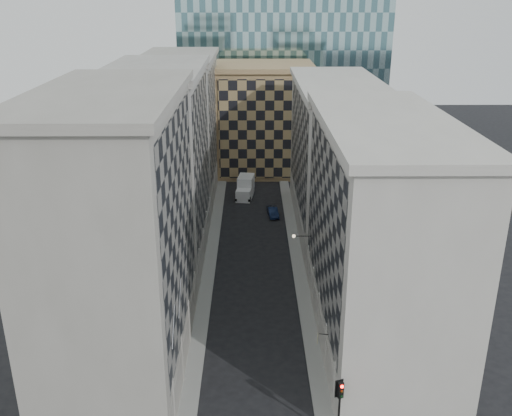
{
  "coord_description": "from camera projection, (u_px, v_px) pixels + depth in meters",
  "views": [
    {
      "loc": [
        -0.29,
        -31.06,
        30.5
      ],
      "look_at": [
        0.13,
        15.6,
        12.62
      ],
      "focal_mm": 40.0,
      "sensor_mm": 36.0,
      "label": 1
    }
  ],
  "objects": [
    {
      "name": "bldg_left_c",
      "position": [
        182.0,
        127.0,
        87.31
      ],
      "size": [
        10.8,
        22.8,
        21.7
      ],
      "color": "gray",
      "rests_on": "ground"
    },
    {
      "name": "bldg_left_b",
      "position": [
        161.0,
        165.0,
        66.59
      ],
      "size": [
        10.8,
        22.8,
        22.7
      ],
      "color": "gray",
      "rests_on": "ground"
    },
    {
      "name": "dark_car",
      "position": [
        273.0,
        212.0,
        81.96
      ],
      "size": [
        1.79,
        3.98,
        1.27
      ],
      "primitive_type": "imported",
      "rotation": [
        0.0,
        0.0,
        0.12
      ],
      "color": "#0F1A37",
      "rests_on": "ground"
    },
    {
      "name": "bldg_left_a",
      "position": [
        120.0,
        238.0,
        45.87
      ],
      "size": [
        10.8,
        22.8,
        23.7
      ],
      "color": "gray",
      "rests_on": "ground"
    },
    {
      "name": "bldg_right_a",
      "position": [
        378.0,
        234.0,
        50.32
      ],
      "size": [
        10.8,
        26.8,
        20.7
      ],
      "color": "#B7B1A7",
      "rests_on": "ground"
    },
    {
      "name": "bldg_right_b",
      "position": [
        335.0,
        156.0,
        75.7
      ],
      "size": [
        10.8,
        28.8,
        19.7
      ],
      "color": "#B7B1A7",
      "rests_on": "ground"
    },
    {
      "name": "sidewalk_east",
      "position": [
        298.0,
        263.0,
        67.95
      ],
      "size": [
        1.5,
        100.0,
        0.15
      ],
      "primitive_type": "cube",
      "color": "gray",
      "rests_on": "ground"
    },
    {
      "name": "shop_sign",
      "position": [
        318.0,
        338.0,
        46.69
      ],
      "size": [
        0.95,
        0.68,
        0.75
      ],
      "rotation": [
        0.0,
        0.0,
        -0.16
      ],
      "color": "black",
      "rests_on": "ground"
    },
    {
      "name": "tan_block",
      "position": [
        264.0,
        118.0,
        99.95
      ],
      "size": [
        16.8,
        14.8,
        18.8
      ],
      "color": "tan",
      "rests_on": "ground"
    },
    {
      "name": "bracket_lamp",
      "position": [
        296.0,
        236.0,
        60.14
      ],
      "size": [
        1.98,
        0.36,
        0.36
      ],
      "color": "black",
      "rests_on": "ground"
    },
    {
      "name": "sidewalk_west",
      "position": [
        210.0,
        263.0,
        67.86
      ],
      "size": [
        1.5,
        100.0,
        0.15
      ],
      "primitive_type": "cube",
      "color": "gray",
      "rests_on": "ground"
    },
    {
      "name": "church_tower",
      "position": [
        252.0,
        10.0,
        106.83
      ],
      "size": [
        7.2,
        7.2,
        51.5
      ],
      "color": "#2D2823",
      "rests_on": "ground"
    },
    {
      "name": "flagpoles_left",
      "position": [
        177.0,
        312.0,
        42.61
      ],
      "size": [
        0.1,
        6.33,
        2.33
      ],
      "color": "gray",
      "rests_on": "ground"
    },
    {
      "name": "traffic_light",
      "position": [
        340.0,
        398.0,
        40.0
      ],
      "size": [
        0.61,
        0.61,
        4.96
      ],
      "rotation": [
        0.0,
        0.0,
        0.36
      ],
      "color": "black",
      "rests_on": "sidewalk_east"
    },
    {
      "name": "box_truck",
      "position": [
        245.0,
        188.0,
        89.52
      ],
      "size": [
        3.04,
        5.96,
        3.13
      ],
      "rotation": [
        0.0,
        0.0,
        -0.13
      ],
      "color": "white",
      "rests_on": "ground"
    }
  ]
}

